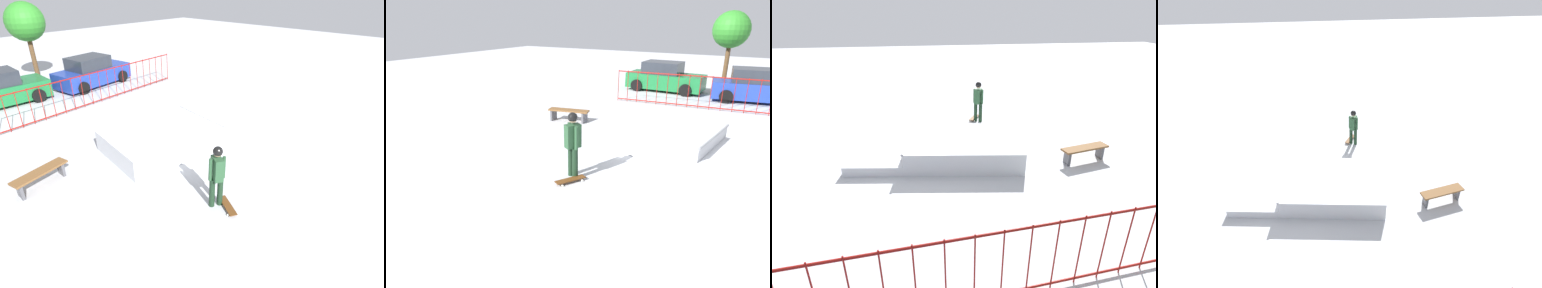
{
  "view_description": "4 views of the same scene",
  "coord_description": "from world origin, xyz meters",
  "views": [
    {
      "loc": [
        -7.22,
        -6.87,
        5.16
      ],
      "look_at": [
        -1.42,
        -1.42,
        0.9
      ],
      "focal_mm": 28.55,
      "sensor_mm": 36.0,
      "label": 1
    },
    {
      "loc": [
        1.84,
        -9.67,
        3.87
      ],
      "look_at": [
        -1.99,
        -3.16,
        1.0
      ],
      "focal_mm": 31.16,
      "sensor_mm": 36.0,
      "label": 2
    },
    {
      "loc": [
        0.24,
        9.51,
        4.68
      ],
      "look_at": [
        -1.08,
        0.58,
        0.6
      ],
      "focal_mm": 29.15,
      "sensor_mm": 36.0,
      "label": 3
    },
    {
      "loc": [
        -0.71,
        8.94,
        7.92
      ],
      "look_at": [
        -1.92,
        -1.64,
        0.9
      ],
      "focal_mm": 28.74,
      "sensor_mm": 36.0,
      "label": 4
    }
  ],
  "objects": [
    {
      "name": "ground_plane",
      "position": [
        0.0,
        0.0,
        0.0
      ],
      "size": [
        60.0,
        60.0,
        0.0
      ],
      "primitive_type": "plane",
      "color": "#B7BABF"
    },
    {
      "name": "skate_ramp",
      "position": [
        -0.65,
        0.24,
        0.32
      ],
      "size": [
        5.7,
        3.3,
        0.74
      ],
      "rotation": [
        0.0,
        0.0,
        -0.13
      ],
      "color": "silver",
      "rests_on": "ground"
    },
    {
      "name": "skater",
      "position": [
        -2.23,
        -3.02,
        1.01
      ],
      "size": [
        0.39,
        0.44,
        1.73
      ],
      "rotation": [
        0.0,
        0.0,
        1.05
      ],
      "color": "black",
      "rests_on": "ground"
    },
    {
      "name": "skateboard",
      "position": [
        -2.12,
        -3.33,
        0.08
      ],
      "size": [
        0.57,
        0.79,
        0.09
      ],
      "rotation": [
        0.0,
        0.0,
        1.06
      ],
      "color": "#593314",
      "rests_on": "ground"
    },
    {
      "name": "perimeter_fence",
      "position": [
        -0.0,
        5.9,
        0.77
      ],
      "size": [
        9.51,
        0.94,
        1.5
      ],
      "rotation": [
        0.0,
        0.0,
        0.09
      ],
      "color": "maroon",
      "rests_on": "ground"
    },
    {
      "name": "park_bench",
      "position": [
        -4.93,
        1.12,
        0.36
      ],
      "size": [
        1.65,
        0.73,
        0.48
      ],
      "rotation": [
        0.0,
        0.0,
        0.22
      ],
      "color": "brown",
      "rests_on": "ground"
    },
    {
      "name": "parked_car_blue",
      "position": [
        1.14,
        8.54,
        0.72
      ],
      "size": [
        4.31,
        2.41,
        1.6
      ],
      "rotation": [
        0.0,
        0.0,
        0.15
      ],
      "color": "#1E3899",
      "rests_on": "ground"
    },
    {
      "name": "distant_tree",
      "position": [
        -0.7,
        11.37,
        3.22
      ],
      "size": [
        2.0,
        2.0,
        4.26
      ],
      "color": "brown",
      "rests_on": "ground"
    }
  ]
}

